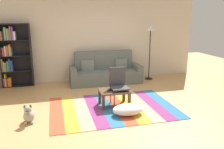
{
  "coord_description": "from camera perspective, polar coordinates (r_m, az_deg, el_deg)",
  "views": [
    {
      "loc": [
        -1.46,
        -4.98,
        2.07
      ],
      "look_at": [
        -0.06,
        0.48,
        0.65
      ],
      "focal_mm": 36.71,
      "sensor_mm": 36.0,
      "label": 1
    }
  ],
  "objects": [
    {
      "name": "ground_plane",
      "position": [
        5.59,
        1.81,
        -7.6
      ],
      "size": [
        14.0,
        14.0,
        0.0
      ],
      "primitive_type": "plane",
      "color": "tan"
    },
    {
      "name": "coffee_table",
      "position": [
        5.45,
        0.54,
        -4.62
      ],
      "size": [
        0.7,
        0.51,
        0.38
      ],
      "color": "#513826",
      "rests_on": "rug"
    },
    {
      "name": "pouf",
      "position": [
        5.03,
        3.97,
        -8.68
      ],
      "size": [
        0.68,
        0.45,
        0.23
      ],
      "primitive_type": "ellipsoid",
      "color": "white",
      "rests_on": "rug"
    },
    {
      "name": "dog",
      "position": [
        4.96,
        -20.02,
        -9.43
      ],
      "size": [
        0.22,
        0.35,
        0.4
      ],
      "color": "#9E998E",
      "rests_on": "ground_plane"
    },
    {
      "name": "back_wall",
      "position": [
        7.71,
        -3.46,
        8.75
      ],
      "size": [
        6.8,
        0.1,
        2.7
      ],
      "primitive_type": "cube",
      "color": "beige",
      "rests_on": "ground_plane"
    },
    {
      "name": "folding_chair",
      "position": [
        5.5,
        1.6,
        -2.1
      ],
      "size": [
        0.4,
        0.4,
        0.9
      ],
      "rotation": [
        0.0,
        0.0,
        -0.79
      ],
      "color": "#38383D",
      "rests_on": "ground_plane"
    },
    {
      "name": "couch",
      "position": [
        7.39,
        -1.69,
        0.56
      ],
      "size": [
        2.26,
        0.8,
        1.0
      ],
      "color": "#59605B",
      "rests_on": "ground_plane"
    },
    {
      "name": "tv_remote",
      "position": [
        5.38,
        -0.58,
        -3.97
      ],
      "size": [
        0.13,
        0.14,
        0.02
      ],
      "primitive_type": "cube",
      "rotation": [
        0.0,
        0.0,
        -0.68
      ],
      "color": "black",
      "rests_on": "coffee_table"
    },
    {
      "name": "rug",
      "position": [
        5.44,
        0.21,
        -8.2
      ],
      "size": [
        2.87,
        2.02,
        0.01
      ],
      "color": "#C64C2D",
      "rests_on": "ground_plane"
    },
    {
      "name": "standing_lamp",
      "position": [
        7.74,
        9.53,
        9.65
      ],
      "size": [
        0.32,
        0.32,
        1.79
      ],
      "color": "black",
      "rests_on": "ground_plane"
    },
    {
      "name": "bookshelf",
      "position": [
        7.47,
        -23.59,
        4.58
      ],
      "size": [
        0.9,
        0.28,
        1.89
      ],
      "color": "black",
      "rests_on": "ground_plane"
    }
  ]
}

